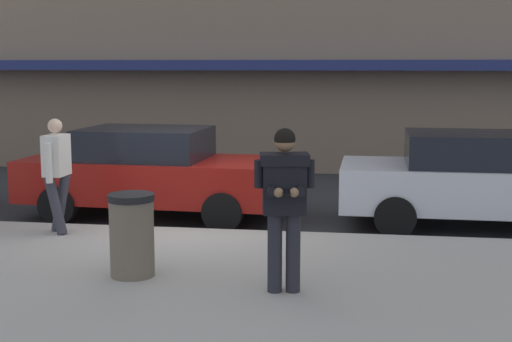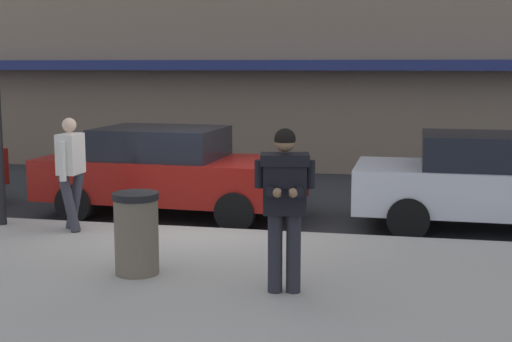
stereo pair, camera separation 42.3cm
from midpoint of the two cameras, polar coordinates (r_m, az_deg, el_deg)
ground_plane at (r=11.24m, az=-3.59°, el=-4.94°), size 80.00×80.00×0.00m
sidewalk at (r=8.32m, az=-2.10°, el=-9.28°), size 32.00×5.30×0.14m
curb_paint_line at (r=11.07m, az=1.50°, el=-5.12°), size 28.00×0.12×0.01m
parked_sedan_mid at (r=12.35m, az=-5.98°, el=-0.01°), size 4.59×2.10×1.54m
parked_sedan_far at (r=11.86m, az=19.76°, el=-0.82°), size 4.52×1.98×1.54m
man_texting_on_phone at (r=7.65m, az=3.89°, el=-1.74°), size 0.64×0.62×1.81m
pedestrian_in_light_coat at (r=10.88m, az=-13.53°, el=0.33°), size 0.33×0.60×1.70m
trash_bin at (r=8.55m, az=-8.15°, el=-4.95°), size 0.55×0.55×0.98m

